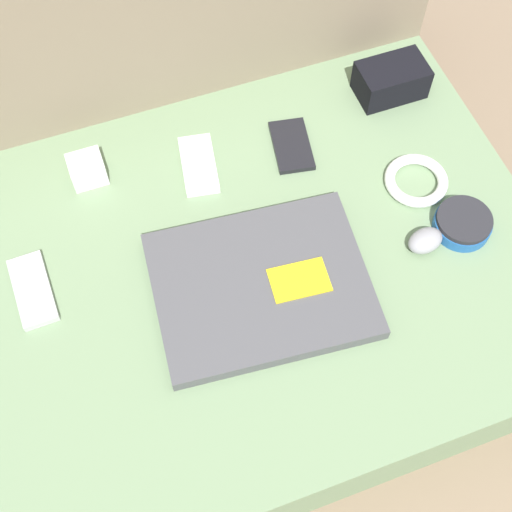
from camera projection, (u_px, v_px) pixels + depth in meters
ground_plane at (256, 303)px, 1.27m from camera, size 8.00×8.00×0.00m
couch_seat at (256, 284)px, 1.20m from camera, size 0.94×0.72×0.15m
couch_backrest at (167, 25)px, 1.27m from camera, size 0.94×0.20×0.48m
laptop at (261, 285)px, 1.10m from camera, size 0.35×0.29×0.03m
computer_mouse at (425, 241)px, 1.14m from camera, size 0.07×0.05×0.03m
speaker_puck at (463, 223)px, 1.15m from camera, size 0.09×0.09×0.03m
phone_silver at (33, 290)px, 1.10m from camera, size 0.06×0.13×0.01m
phone_black at (199, 165)px, 1.22m from camera, size 0.08×0.13×0.01m
phone_small at (292, 146)px, 1.24m from camera, size 0.08×0.12×0.01m
camera_pouch at (391, 80)px, 1.28m from camera, size 0.12×0.08×0.06m
charger_brick at (87, 169)px, 1.20m from camera, size 0.06×0.05×0.04m
cable_coil at (416, 180)px, 1.20m from camera, size 0.11×0.11×0.02m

